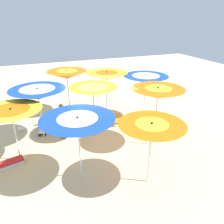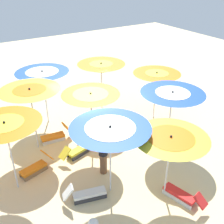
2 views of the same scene
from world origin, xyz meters
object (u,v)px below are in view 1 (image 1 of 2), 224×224
Objects in this scene: beach_umbrella_1 at (107,76)px; beach_umbrella_6 at (151,130)px; beach_umbrella_2 at (67,75)px; beach_umbrella_0 at (146,79)px; lounger_1 at (89,125)px; beach_umbrella_3 at (158,93)px; beach_umbrella_5 at (38,94)px; beach_umbrella_7 at (78,124)px; lounger_2 at (6,163)px; lounger_0 at (114,118)px; lounger_4 at (44,127)px; beach_umbrella_4 at (93,91)px; beachgoer_0 at (62,121)px; lounger_3 at (80,113)px; beach_umbrella_8 at (11,114)px; beach_ball at (21,128)px.

beach_umbrella_1 is 1.13× the size of beach_umbrella_6.
beach_umbrella_2 is at bearing -125.61° from beach_umbrella_1.
lounger_1 is at bearing -90.43° from beach_umbrella_0.
beach_umbrella_3 is (2.32, -0.79, 0.11)m from beach_umbrella_0.
beach_umbrella_5 is at bearing -117.08° from beach_umbrella_3.
beach_umbrella_2 is 1.06× the size of beach_umbrella_7.
beach_umbrella_2 is at bearing 177.23° from lounger_1.
lounger_2 is (1.60, -1.47, -1.91)m from beach_umbrella_5.
lounger_4 is (-0.38, -3.42, -0.01)m from lounger_0.
beach_umbrella_1 is at bearing 13.85° from lounger_0.
beach_umbrella_4 is 1.90m from beachgoer_0.
beach_umbrella_1 reaches higher than beach_umbrella_2.
beach_umbrella_2 is at bearing 150.43° from lounger_4.
lounger_2 is (1.73, -6.52, -1.98)m from beach_umbrella_0.
beach_umbrella_3 is at bearing -165.17° from lounger_3.
beach_umbrella_2 reaches higher than lounger_4.
beach_umbrella_0 is 6.24m from beach_umbrella_8.
lounger_0 is (-1.73, 4.50, -1.71)m from beach_umbrella_8.
lounger_1 is (-0.02, -2.92, -1.97)m from beach_umbrella_0.
beach_umbrella_0 is 1.95m from beach_umbrella_1.
beach_umbrella_5 is (-0.56, -2.18, -0.04)m from beach_umbrella_4.
beach_umbrella_5 is 1.90× the size of lounger_0.
beach_umbrella_8 is at bearing -133.58° from beach_umbrella_7.
lounger_1 is at bearing 159.48° from beach_umbrella_7.
beach_umbrella_0 is 0.99× the size of beach_umbrella_2.
beach_umbrella_3 reaches higher than beach_umbrella_8.
lounger_4 is at bearing -97.48° from beach_umbrella_0.
lounger_1 is (-3.29, 1.23, -1.84)m from beach_umbrella_7.
beach_umbrella_3 is 3.79m from lounger_1.
beach_umbrella_5 is at bearing 12.09° from beachgoer_0.
beach_umbrella_3 is 1.11× the size of beach_umbrella_7.
beach_umbrella_5 reaches higher than beach_umbrella_7.
beach_umbrella_7 is at bearing -26.35° from beach_umbrella_4.
beach_umbrella_0 is 1.96× the size of lounger_3.
beach_umbrella_6 is at bearing -4.68° from lounger_1.
beach_umbrella_3 is at bearing 57.64° from beach_ball.
lounger_1 is 1.50m from beachgoer_0.
beachgoer_0 reaches higher than lounger_0.
beach_umbrella_4 is at bearing 71.90° from lounger_4.
beach_umbrella_8 reaches higher than lounger_2.
beach_umbrella_5 is 1.94× the size of lounger_3.
beach_umbrella_5 is 1.79× the size of lounger_4.
beach_umbrella_1 is 3.45m from beach_umbrella_3.
lounger_3 is at bearing -94.75° from beachgoer_0.
beach_umbrella_7 is 3.37m from lounger_2.
lounger_0 is 4.27× the size of beach_ball.
beach_umbrella_1 is 1.87× the size of lounger_4.
beach_umbrella_0 is 1.01× the size of beach_umbrella_4.
beach_umbrella_1 reaches higher than beach_ball.
beachgoer_0 is (0.38, -4.22, -1.34)m from beach_umbrella_0.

